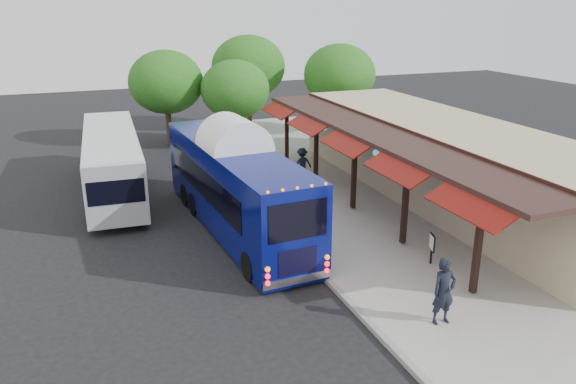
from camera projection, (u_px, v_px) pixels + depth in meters
name	position (u px, v px, depth m)	size (l,w,h in m)	color
ground	(309.00, 264.00, 19.58)	(90.00, 90.00, 0.00)	black
sidewalk	(377.00, 207.00, 24.79)	(10.00, 40.00, 0.15)	#9E9B93
curb	(272.00, 222.00, 23.11)	(0.20, 40.00, 0.16)	gray
station_shelter	(445.00, 161.00, 25.37)	(8.15, 20.00, 3.60)	#C0B185
coach_bus	(235.00, 183.00, 21.97)	(3.12, 11.46, 3.63)	#080E62
city_bus	(112.00, 160.00, 26.32)	(2.92, 11.02, 2.93)	gray
ped_a	(444.00, 291.00, 15.45)	(0.71, 0.46, 1.94)	black
ped_b	(298.00, 211.00, 21.66)	(0.85, 0.66, 1.75)	black
ped_c	(283.00, 176.00, 26.12)	(0.96, 0.40, 1.63)	black
ped_d	(302.00, 163.00, 28.25)	(1.03, 0.59, 1.60)	black
sign_board	(432.00, 244.00, 19.05)	(0.19, 0.48, 1.08)	black
tree_left	(235.00, 89.00, 34.19)	(4.21, 4.21, 5.39)	#382314
tree_mid	(248.00, 67.00, 38.93)	(5.12, 5.12, 6.55)	#382314
tree_right	(339.00, 75.00, 37.15)	(4.77, 4.77, 6.10)	#382314
tree_far	(166.00, 82.00, 34.75)	(4.62, 4.62, 5.91)	#382314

